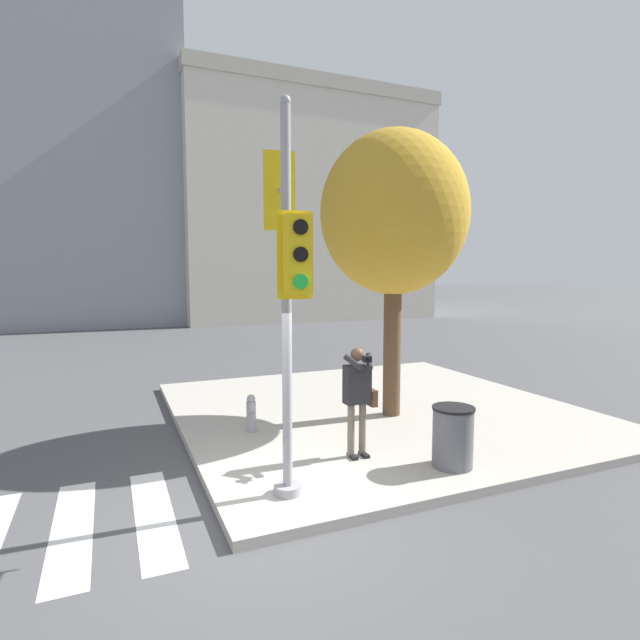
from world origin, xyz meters
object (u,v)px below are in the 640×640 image
at_px(fire_hydrant, 251,413).
at_px(trash_bin, 453,437).
at_px(street_tree, 394,215).
at_px(person_photographer, 358,392).
at_px(traffic_signal_pole, 287,262).

xyz_separation_m(fire_hydrant, trash_bin, (2.31, -2.73, 0.12)).
bearing_deg(fire_hydrant, street_tree, -1.26).
height_order(person_photographer, fire_hydrant, person_photographer).
height_order(street_tree, fire_hydrant, street_tree).
height_order(traffic_signal_pole, street_tree, street_tree).
relative_size(traffic_signal_pole, street_tree, 0.90).
bearing_deg(trash_bin, fire_hydrant, 130.20).
height_order(person_photographer, street_tree, street_tree).
bearing_deg(trash_bin, traffic_signal_pole, 177.75).
xyz_separation_m(street_tree, fire_hydrant, (-2.87, 0.06, -3.63)).
relative_size(traffic_signal_pole, person_photographer, 2.91).
height_order(street_tree, trash_bin, street_tree).
relative_size(traffic_signal_pole, trash_bin, 5.54).
bearing_deg(person_photographer, street_tree, 46.43).
height_order(traffic_signal_pole, trash_bin, traffic_signal_pole).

